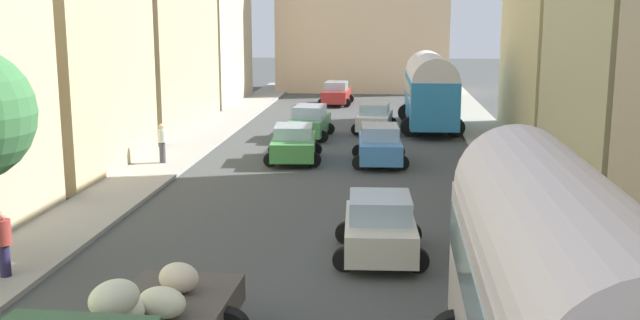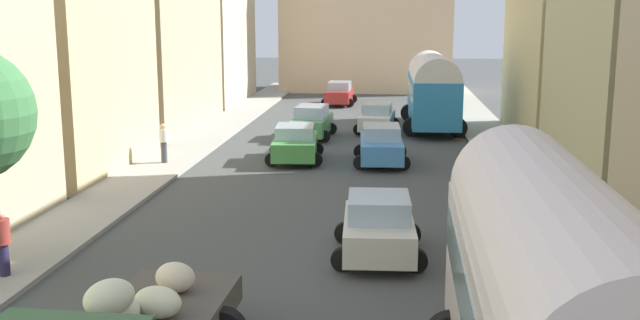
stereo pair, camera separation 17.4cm
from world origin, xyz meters
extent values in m
plane|color=#434545|center=(0.00, 27.00, 0.00)|extent=(154.00, 154.00, 0.00)
cube|color=#999690|center=(-7.25, 27.00, 0.07)|extent=(2.50, 70.00, 0.14)
cube|color=#99988C|center=(7.25, 27.00, 0.07)|extent=(2.50, 70.00, 0.14)
cube|color=tan|center=(-11.27, 23.89, 3.67)|extent=(5.55, 9.24, 7.35)
cube|color=tan|center=(-11.00, 35.35, 4.69)|extent=(4.99, 12.18, 9.38)
cube|color=#C8B893|center=(-11.07, 47.60, 4.71)|extent=(5.15, 11.14, 9.42)
cube|color=tan|center=(10.86, 33.61, 4.44)|extent=(4.72, 10.86, 8.89)
cube|color=#D8B78F|center=(0.00, 57.22, 5.75)|extent=(13.73, 6.04, 11.50)
cylinder|color=silver|center=(4.45, 5.32, 3.04)|extent=(2.44, 8.27, 2.31)
cube|color=#99B7C6|center=(4.45, 5.32, 2.33)|extent=(2.53, 7.77, 0.81)
cube|color=teal|center=(4.42, 36.43, 1.70)|extent=(2.53, 9.19, 2.41)
cylinder|color=silver|center=(4.42, 36.43, 2.91)|extent=(2.48, 9.01, 2.39)
cube|color=#99B7C6|center=(4.42, 36.43, 2.23)|extent=(2.57, 8.46, 0.77)
cylinder|color=black|center=(3.24, 39.26, 0.50)|extent=(1.00, 0.35, 1.00)
cylinder|color=black|center=(5.55, 39.28, 0.50)|extent=(1.00, 0.35, 1.00)
cylinder|color=black|center=(3.30, 33.57, 0.50)|extent=(1.00, 0.35, 1.00)
cylinder|color=black|center=(5.61, 33.60, 0.50)|extent=(1.00, 0.35, 1.00)
ellipsoid|color=silver|center=(-2.28, 6.92, 1.25)|extent=(0.78, 0.88, 0.50)
ellipsoid|color=beige|center=(-1.80, 7.30, 1.27)|extent=(1.16, 1.07, 0.53)
ellipsoid|color=beige|center=(-1.83, 8.47, 1.29)|extent=(0.85, 0.70, 0.59)
ellipsoid|color=beige|center=(-2.29, 6.37, 1.70)|extent=(0.99, 1.12, 0.58)
cube|color=#479647|center=(-1.88, 26.45, 0.66)|extent=(2.09, 4.06, 0.77)
cube|color=#A3BFCC|center=(-1.88, 26.45, 1.31)|extent=(1.73, 2.16, 0.53)
cylinder|color=black|center=(-0.89, 25.30, 0.30)|extent=(0.60, 0.21, 0.60)
cylinder|color=black|center=(-2.68, 25.16, 0.30)|extent=(0.60, 0.21, 0.60)
cylinder|color=black|center=(-1.08, 27.73, 0.30)|extent=(0.60, 0.21, 0.60)
cylinder|color=black|center=(-2.87, 27.59, 0.30)|extent=(0.60, 0.21, 0.60)
cube|color=#4C9458|center=(-1.84, 32.63, 0.67)|extent=(1.89, 4.20, 0.81)
cube|color=#A3AED1|center=(-1.84, 32.63, 1.37)|extent=(1.59, 2.22, 0.59)
cylinder|color=black|center=(-1.07, 31.31, 0.30)|extent=(0.60, 0.21, 0.60)
cylinder|color=black|center=(-2.75, 31.40, 0.30)|extent=(0.60, 0.21, 0.60)
cylinder|color=black|center=(-0.94, 33.86, 0.30)|extent=(0.60, 0.21, 0.60)
cylinder|color=black|center=(-2.61, 33.95, 0.30)|extent=(0.60, 0.21, 0.60)
cube|color=#AB2926|center=(-1.44, 46.87, 0.67)|extent=(1.82, 4.14, 0.80)
cube|color=#9DB2C4|center=(-1.44, 46.87, 1.35)|extent=(1.55, 2.17, 0.56)
cylinder|color=black|center=(-0.66, 45.57, 0.30)|extent=(0.60, 0.21, 0.60)
cylinder|color=black|center=(-2.33, 45.64, 0.30)|extent=(0.60, 0.21, 0.60)
cylinder|color=black|center=(-0.56, 48.10, 0.30)|extent=(0.60, 0.21, 0.60)
cylinder|color=black|center=(-2.23, 48.16, 0.30)|extent=(0.60, 0.21, 0.60)
cube|color=beige|center=(1.94, 13.91, 0.66)|extent=(1.92, 3.68, 0.79)
cube|color=#A2B8CC|center=(1.94, 13.91, 1.35)|extent=(1.63, 1.94, 0.58)
cylinder|color=black|center=(1.01, 14.99, 0.30)|extent=(0.60, 0.21, 0.60)
cylinder|color=black|center=(2.78, 15.06, 0.30)|extent=(0.60, 0.21, 0.60)
cylinder|color=black|center=(1.09, 12.75, 0.30)|extent=(0.60, 0.21, 0.60)
cylinder|color=black|center=(2.87, 12.82, 0.30)|extent=(0.60, 0.21, 0.60)
cube|color=#4586CC|center=(1.80, 26.21, 0.67)|extent=(1.92, 4.14, 0.81)
cube|color=#98B6D2|center=(1.80, 26.21, 1.37)|extent=(1.62, 2.18, 0.58)
cylinder|color=black|center=(0.88, 27.43, 0.30)|extent=(0.60, 0.21, 0.60)
cylinder|color=black|center=(2.60, 27.51, 0.30)|extent=(0.60, 0.21, 0.60)
cylinder|color=black|center=(1.00, 24.91, 0.30)|extent=(0.60, 0.21, 0.60)
cylinder|color=black|center=(2.72, 24.99, 0.30)|extent=(0.60, 0.21, 0.60)
cube|color=silver|center=(1.44, 35.03, 0.64)|extent=(1.95, 4.32, 0.74)
cube|color=#A5BCC5|center=(1.44, 35.03, 1.28)|extent=(1.61, 2.28, 0.54)
cylinder|color=black|center=(0.69, 36.39, 0.30)|extent=(0.60, 0.21, 0.60)
cylinder|color=black|center=(2.36, 36.28, 0.30)|extent=(0.60, 0.21, 0.60)
cylinder|color=black|center=(0.52, 33.78, 0.30)|extent=(0.60, 0.21, 0.60)
cylinder|color=black|center=(2.19, 33.67, 0.30)|extent=(0.60, 0.21, 0.60)
cylinder|color=#404148|center=(-7.20, 24.96, 0.07)|extent=(0.21, 0.21, 0.14)
cylinder|color=#404148|center=(-7.20, 24.96, 0.58)|extent=(0.36, 0.36, 0.88)
cylinder|color=silver|center=(-7.20, 24.96, 1.28)|extent=(0.55, 0.55, 0.52)
sphere|color=tan|center=(-7.20, 24.96, 1.66)|extent=(0.24, 0.24, 0.24)
cylinder|color=#221E40|center=(-6.83, 11.28, 0.07)|extent=(0.22, 0.22, 0.14)
cylinder|color=#221E40|center=(-6.83, 11.28, 0.53)|extent=(0.30, 0.30, 0.78)
cylinder|color=maroon|center=(-6.83, 11.28, 1.22)|extent=(0.46, 0.46, 0.59)
sphere|color=tan|center=(-6.83, 11.28, 1.62)|extent=(0.21, 0.21, 0.21)
camera|label=1|loc=(2.05, -4.60, 6.20)|focal=41.58mm
camera|label=2|loc=(2.22, -4.59, 6.20)|focal=41.58mm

